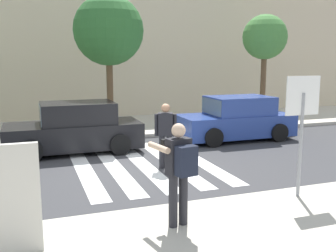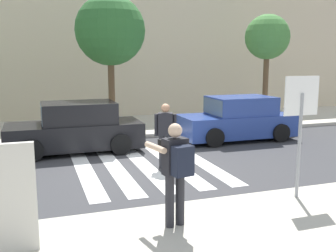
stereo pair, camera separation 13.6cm
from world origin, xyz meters
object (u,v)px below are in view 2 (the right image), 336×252
at_px(photographer_with_backpack, 176,166).
at_px(street_tree_east, 267,38).
at_px(stop_sign, 301,110).
at_px(pedestrian_crossing, 165,132).
at_px(parked_car_blue, 238,120).
at_px(street_tree_center, 110,31).
at_px(parked_car_black, 76,129).

height_order(photographer_with_backpack, street_tree_east, street_tree_east).
bearing_deg(stop_sign, pedestrian_crossing, 116.63).
height_order(parked_car_blue, street_tree_center, street_tree_center).
xyz_separation_m(parked_car_black, street_tree_center, (1.58, 2.21, 3.14)).
relative_size(photographer_with_backpack, street_tree_center, 0.34).
distance_m(pedestrian_crossing, parked_car_black, 3.37).
relative_size(photographer_with_backpack, pedestrian_crossing, 1.00).
bearing_deg(parked_car_black, parked_car_blue, -0.00).
relative_size(parked_car_blue, street_tree_center, 0.82).
relative_size(photographer_with_backpack, parked_car_blue, 0.42).
distance_m(stop_sign, photographer_with_backpack, 2.92).
bearing_deg(street_tree_east, stop_sign, -118.91).
xyz_separation_m(pedestrian_crossing, street_tree_east, (6.49, 5.44, 2.77)).
bearing_deg(photographer_with_backpack, pedestrian_crossing, 73.82).
distance_m(pedestrian_crossing, parked_car_blue, 4.50).
height_order(pedestrian_crossing, parked_car_black, pedestrian_crossing).
bearing_deg(pedestrian_crossing, stop_sign, -63.37).
bearing_deg(pedestrian_crossing, photographer_with_backpack, -106.18).
distance_m(stop_sign, pedestrian_crossing, 3.82).
bearing_deg(pedestrian_crossing, parked_car_black, 127.55).
relative_size(stop_sign, photographer_with_backpack, 1.40).
bearing_deg(photographer_with_backpack, parked_car_black, 98.17).
bearing_deg(street_tree_east, pedestrian_crossing, -140.05).
distance_m(pedestrian_crossing, street_tree_east, 8.91).
distance_m(pedestrian_crossing, street_tree_center, 5.69).
height_order(street_tree_center, street_tree_east, street_tree_center).
relative_size(stop_sign, street_tree_center, 0.48).
bearing_deg(street_tree_east, parked_car_blue, -135.98).
bearing_deg(stop_sign, parked_car_black, 121.82).
bearing_deg(street_tree_east, photographer_with_backpack, -129.35).
height_order(stop_sign, parked_car_black, stop_sign).
relative_size(stop_sign, parked_car_blue, 0.59).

